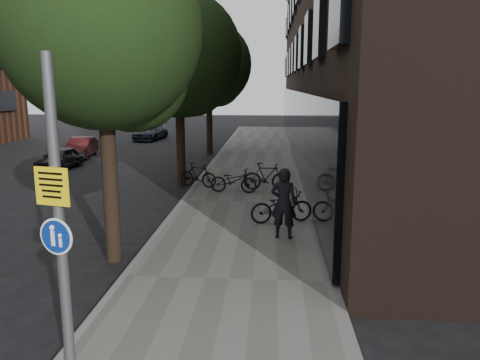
# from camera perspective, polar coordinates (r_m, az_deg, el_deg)

# --- Properties ---
(sidewalk) EXTENTS (4.50, 60.00, 0.12)m
(sidewalk) POSITION_cam_1_polar(r_m,az_deg,el_deg) (16.35, 0.75, -2.82)
(sidewalk) COLOR #66635E
(sidewalk) RESTS_ON ground
(curb_edge) EXTENTS (0.15, 60.00, 0.13)m
(curb_edge) POSITION_cam_1_polar(r_m,az_deg,el_deg) (16.62, -7.02, -2.65)
(curb_edge) COLOR slate
(curb_edge) RESTS_ON ground
(street_tree_near) EXTENTS (4.40, 4.40, 7.50)m
(street_tree_near) POSITION_cam_1_polar(r_m,az_deg,el_deg) (11.12, -15.85, 16.28)
(street_tree_near) COLOR black
(street_tree_near) RESTS_ON ground
(street_tree_mid) EXTENTS (5.00, 5.00, 7.80)m
(street_tree_mid) POSITION_cam_1_polar(r_m,az_deg,el_deg) (19.33, -7.20, 14.40)
(street_tree_mid) COLOR black
(street_tree_mid) RESTS_ON ground
(street_tree_far) EXTENTS (5.00, 5.00, 7.80)m
(street_tree_far) POSITION_cam_1_polar(r_m,az_deg,el_deg) (28.22, -3.65, 13.52)
(street_tree_far) COLOR black
(street_tree_far) RESTS_ON ground
(signpost) EXTENTS (0.50, 0.15, 4.40)m
(signpost) POSITION_cam_1_polar(r_m,az_deg,el_deg) (6.72, -21.18, -4.48)
(signpost) COLOR #595B5E
(signpost) RESTS_ON sidewalk
(pedestrian) EXTENTS (0.75, 0.55, 1.88)m
(pedestrian) POSITION_cam_1_polar(r_m,az_deg,el_deg) (12.32, 5.34, -2.83)
(pedestrian) COLOR black
(pedestrian) RESTS_ON sidewalk
(parked_bike_facade_near) EXTENTS (1.98, 1.15, 0.98)m
(parked_bike_facade_near) POSITION_cam_1_polar(r_m,az_deg,el_deg) (13.80, 5.07, -3.20)
(parked_bike_facade_near) COLOR black
(parked_bike_facade_near) RESTS_ON sidewalk
(parked_bike_facade_far) EXTENTS (1.81, 0.60, 1.07)m
(parked_bike_facade_far) POSITION_cam_1_polar(r_m,az_deg,el_deg) (17.99, 3.25, 0.43)
(parked_bike_facade_far) COLOR black
(parked_bike_facade_far) RESTS_ON sidewalk
(parked_bike_curb_near) EXTENTS (1.83, 0.81, 0.93)m
(parked_bike_curb_near) POSITION_cam_1_polar(r_m,az_deg,el_deg) (17.57, -0.80, -0.05)
(parked_bike_curb_near) COLOR black
(parked_bike_curb_near) RESTS_ON sidewalk
(parked_bike_curb_far) EXTENTS (1.67, 0.93, 0.96)m
(parked_bike_curb_far) POSITION_cam_1_polar(r_m,az_deg,el_deg) (18.63, -5.18, 0.61)
(parked_bike_curb_far) COLOR black
(parked_bike_curb_far) RESTS_ON sidewalk
(parked_car_near) EXTENTS (1.57, 3.29, 1.08)m
(parked_car_near) POSITION_cam_1_polar(r_m,az_deg,el_deg) (24.88, -21.12, 2.49)
(parked_car_near) COLOR black
(parked_car_near) RESTS_ON ground
(parked_car_mid) EXTENTS (1.62, 3.58, 1.14)m
(parked_car_mid) POSITION_cam_1_polar(r_m,az_deg,el_deg) (28.53, -18.80, 3.76)
(parked_car_mid) COLOR #4D1618
(parked_car_mid) RESTS_ON ground
(parked_car_far) EXTENTS (2.17, 4.40, 1.23)m
(parked_car_far) POSITION_cam_1_polar(r_m,az_deg,el_deg) (36.60, -10.83, 5.81)
(parked_car_far) COLOR #1C2333
(parked_car_far) RESTS_ON ground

